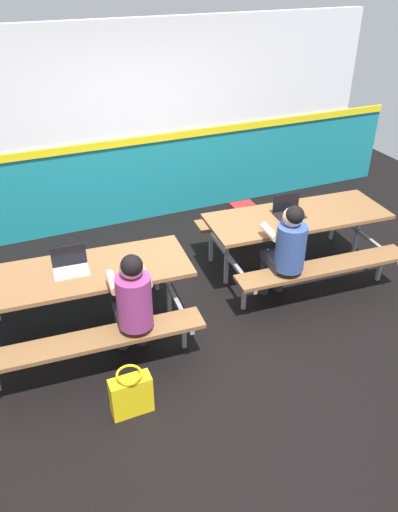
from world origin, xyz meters
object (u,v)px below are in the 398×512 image
(laptop_dark, at_px, (288,211))
(backpack_dark, at_px, (241,219))
(student_nearer, at_px, (133,300))
(tote_bag_bright, at_px, (131,394))
(student_further, at_px, (287,247))
(picnic_table_left, at_px, (81,286))
(laptop_silver, at_px, (71,266))
(picnic_table_right, at_px, (296,227))

(laptop_dark, xyz_separation_m, backpack_dark, (-0.04, 1.01, -0.57))
(student_nearer, bearing_deg, tote_bag_bright, -111.64)
(student_nearer, relative_size, student_further, 1.00)
(picnic_table_left, bearing_deg, student_further, -9.57)
(laptop_silver, xyz_separation_m, tote_bag_bright, (0.18, -1.17, -0.59))
(student_nearer, xyz_separation_m, tote_bag_bright, (-0.22, -0.54, -0.51))
(student_further, distance_m, backpack_dark, 1.69)
(picnic_table_left, xyz_separation_m, picnic_table_right, (2.49, 0.18, 0.00))
(student_further, height_order, laptop_dark, student_further)
(picnic_table_left, bearing_deg, laptop_silver, 146.33)
(picnic_table_right, distance_m, backpack_dark, 1.12)
(picnic_table_left, relative_size, student_nearer, 1.74)
(backpack_dark, bearing_deg, picnic_table_right, -82.58)
(student_nearer, height_order, laptop_dark, student_nearer)
(laptop_dark, bearing_deg, backpack_dark, 92.03)
(laptop_dark, bearing_deg, student_further, -122.81)
(student_further, bearing_deg, laptop_silver, 169.59)
(laptop_dark, xyz_separation_m, tote_bag_bright, (-2.27, -1.35, -0.59))
(picnic_table_left, bearing_deg, student_nearer, -60.09)
(laptop_dark, height_order, tote_bag_bright, laptop_dark)
(picnic_table_right, xyz_separation_m, laptop_silver, (-2.55, -0.14, 0.21))
(laptop_silver, bearing_deg, tote_bag_bright, -81.06)
(picnic_table_left, distance_m, laptop_silver, 0.22)
(student_nearer, bearing_deg, picnic_table_left, 119.91)
(laptop_silver, bearing_deg, student_further, -10.41)
(picnic_table_right, bearing_deg, laptop_silver, -176.89)
(laptop_silver, height_order, backpack_dark, laptop_silver)
(student_further, height_order, backpack_dark, student_further)
(student_nearer, bearing_deg, laptop_dark, 21.56)
(picnic_table_left, relative_size, laptop_dark, 6.26)
(tote_bag_bright, bearing_deg, laptop_dark, 30.84)
(picnic_table_right, height_order, laptop_silver, laptop_silver)
(picnic_table_left, distance_m, laptop_dark, 2.41)
(picnic_table_right, xyz_separation_m, student_further, (-0.47, -0.52, 0.13))
(picnic_table_right, height_order, laptop_dark, laptop_dark)
(picnic_table_right, relative_size, laptop_dark, 6.26)
(laptop_dark, bearing_deg, laptop_silver, -175.71)
(laptop_silver, height_order, tote_bag_bright, laptop_silver)
(student_nearer, relative_size, tote_bag_bright, 2.81)
(student_further, bearing_deg, picnic_table_left, 170.43)
(student_nearer, distance_m, backpack_dark, 2.76)
(student_nearer, distance_m, student_further, 1.70)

